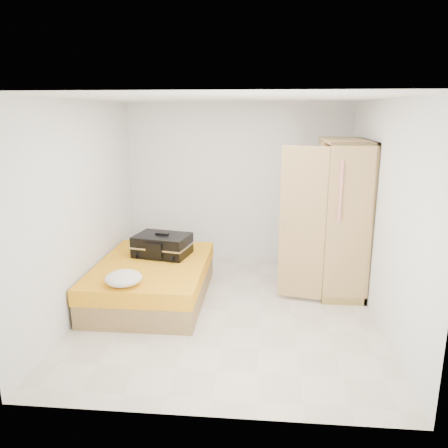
# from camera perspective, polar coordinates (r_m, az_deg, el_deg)

# --- Properties ---
(room) EXTENTS (4.00, 4.02, 2.60)m
(room) POSITION_cam_1_polar(r_m,az_deg,el_deg) (5.23, 0.57, 1.69)
(room) COLOR beige
(room) RESTS_ON ground
(bed) EXTENTS (1.42, 2.02, 0.50)m
(bed) POSITION_cam_1_polar(r_m,az_deg,el_deg) (6.01, -9.31, -7.24)
(bed) COLOR #9E7B48
(bed) RESTS_ON ground
(wardrobe) EXTENTS (1.16, 1.20, 2.10)m
(wardrobe) POSITION_cam_1_polar(r_m,az_deg,el_deg) (6.21, 14.71, 0.41)
(wardrobe) COLOR tan
(wardrobe) RESTS_ON ground
(person) EXTENTS (0.51, 0.67, 1.66)m
(person) POSITION_cam_1_polar(r_m,az_deg,el_deg) (6.16, 9.64, -1.04)
(person) COLOR red
(person) RESTS_ON ground
(suitcase) EXTENTS (0.85, 0.69, 0.32)m
(suitcase) POSITION_cam_1_polar(r_m,az_deg,el_deg) (6.17, -8.07, -2.75)
(suitcase) COLOR black
(suitcase) RESTS_ON bed
(round_cushion) EXTENTS (0.43, 0.43, 0.16)m
(round_cushion) POSITION_cam_1_polar(r_m,az_deg,el_deg) (5.23, -12.97, -6.92)
(round_cushion) COLOR white
(round_cushion) RESTS_ON bed
(pillow) EXTENTS (0.58, 0.31, 0.10)m
(pillow) POSITION_cam_1_polar(r_m,az_deg,el_deg) (6.69, -7.46, -2.20)
(pillow) COLOR white
(pillow) RESTS_ON bed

